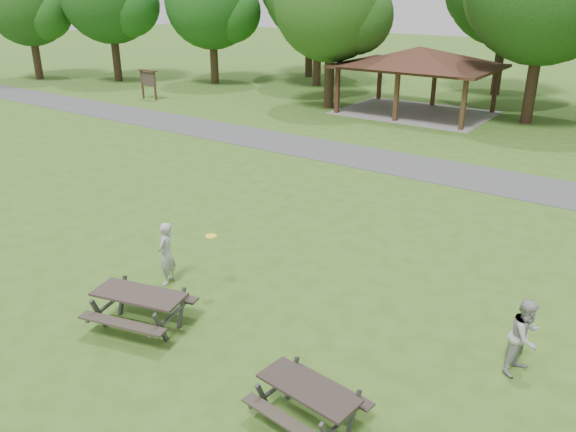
# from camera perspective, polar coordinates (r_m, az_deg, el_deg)

# --- Properties ---
(ground) EXTENTS (160.00, 160.00, 0.00)m
(ground) POSITION_cam_1_polar(r_m,az_deg,el_deg) (13.18, -13.90, -9.70)
(ground) COLOR #375F1B
(ground) RESTS_ON ground
(asphalt_path) EXTENTS (120.00, 3.20, 0.02)m
(asphalt_path) POSITION_cam_1_polar(r_m,az_deg,el_deg) (23.82, 12.02, 5.09)
(asphalt_path) COLOR #464649
(asphalt_path) RESTS_ON ground
(pavilion) EXTENTS (8.60, 7.01, 3.76)m
(pavilion) POSITION_cam_1_polar(r_m,az_deg,el_deg) (33.80, 13.17, 15.26)
(pavilion) COLOR #381F14
(pavilion) RESTS_ON ground
(notice_board) EXTENTS (1.60, 0.30, 1.88)m
(notice_board) POSITION_cam_1_polar(r_m,az_deg,el_deg) (38.57, -14.04, 13.35)
(notice_board) COLOR #382314
(notice_board) RESTS_ON ground
(tree_row_b) EXTENTS (7.14, 6.80, 9.28)m
(tree_row_b) POSITION_cam_1_polar(r_m,az_deg,el_deg) (44.11, -7.67, 20.52)
(tree_row_b) COLOR #332316
(tree_row_b) RESTS_ON ground
(tree_row_d) EXTENTS (6.93, 6.60, 9.27)m
(tree_row_d) POSITION_cam_1_polar(r_m,az_deg,el_deg) (34.50, 4.55, 20.39)
(tree_row_d) COLOR black
(tree_row_d) RESTS_ON ground
(tree_flank_left) EXTENTS (6.72, 6.40, 8.93)m
(tree_flank_left) POSITION_cam_1_polar(r_m,az_deg,el_deg) (50.07, -24.82, 18.82)
(tree_flank_left) COLOR #312015
(tree_flank_left) RESTS_ON ground
(picnic_table_middle) EXTENTS (2.31, 2.03, 0.86)m
(picnic_table_middle) POSITION_cam_1_polar(r_m,az_deg,el_deg) (12.47, -14.84, -8.38)
(picnic_table_middle) COLOR #2E2521
(picnic_table_middle) RESTS_ON ground
(picnic_table_far) EXTENTS (1.89, 1.58, 0.76)m
(picnic_table_far) POSITION_cam_1_polar(r_m,az_deg,el_deg) (9.75, 2.06, -17.77)
(picnic_table_far) COLOR black
(picnic_table_far) RESTS_ON ground
(frisbee_in_flight) EXTENTS (0.27, 0.27, 0.02)m
(frisbee_in_flight) POSITION_cam_1_polar(r_m,az_deg,el_deg) (13.03, -7.83, -2.04)
(frisbee_in_flight) COLOR yellow
(frisbee_in_flight) RESTS_ON ground
(frisbee_thrower) EXTENTS (0.56, 0.68, 1.60)m
(frisbee_thrower) POSITION_cam_1_polar(r_m,az_deg,el_deg) (14.05, -12.27, -3.73)
(frisbee_thrower) COLOR #A9A9AC
(frisbee_thrower) RESTS_ON ground
(frisbee_catcher) EXTENTS (0.77, 0.89, 1.55)m
(frisbee_catcher) POSITION_cam_1_polar(r_m,az_deg,el_deg) (11.60, 22.96, -11.21)
(frisbee_catcher) COLOR #A4A4A7
(frisbee_catcher) RESTS_ON ground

